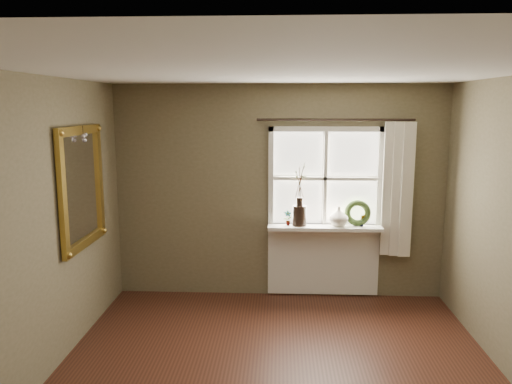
{
  "coord_description": "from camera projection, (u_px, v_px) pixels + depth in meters",
  "views": [
    {
      "loc": [
        0.01,
        -3.73,
        2.35
      ],
      "look_at": [
        -0.25,
        1.55,
        1.42
      ],
      "focal_mm": 35.0,
      "sensor_mm": 36.0,
      "label": 1
    }
  ],
  "objects": [
    {
      "name": "wall_left",
      "position": [
        20.0,
        239.0,
        3.95
      ],
      "size": [
        0.1,
        4.5,
        2.6
      ],
      "primitive_type": "cube",
      "color": "brown",
      "rests_on": "ground"
    },
    {
      "name": "curtain_rod",
      "position": [
        335.0,
        120.0,
        5.81
      ],
      "size": [
        1.84,
        0.03,
        0.03
      ],
      "primitive_type": "cylinder",
      "rotation": [
        0.0,
        1.57,
        0.0
      ],
      "color": "black",
      "rests_on": "wall_back"
    },
    {
      "name": "window_sill",
      "position": [
        325.0,
        227.0,
        5.98
      ],
      "size": [
        1.36,
        0.26,
        0.04
      ],
      "primitive_type": "cube",
      "color": "white",
      "rests_on": "wall_back"
    },
    {
      "name": "cream_vase",
      "position": [
        339.0,
        216.0,
        5.95
      ],
      "size": [
        0.23,
        0.23,
        0.24
      ],
      "primitive_type": "imported",
      "rotation": [
        0.0,
        0.0,
        -0.0
      ],
      "color": "silver",
      "rests_on": "window_sill"
    },
    {
      "name": "wreath",
      "position": [
        357.0,
        216.0,
        5.98
      ],
      "size": [
        0.34,
        0.2,
        0.32
      ],
      "primitive_type": "torus",
      "rotation": [
        1.36,
        0.0,
        -0.19
      ],
      "color": "#334A20",
      "rests_on": "window_sill"
    },
    {
      "name": "ceiling",
      "position": [
        280.0,
        70.0,
        3.63
      ],
      "size": [
        4.5,
        4.5,
        0.0
      ],
      "primitive_type": "plane",
      "color": "silver",
      "rests_on": "ground"
    },
    {
      "name": "potted_plant_right",
      "position": [
        362.0,
        220.0,
        5.95
      ],
      "size": [
        0.1,
        0.09,
        0.15
      ],
      "primitive_type": "imported",
      "rotation": [
        0.0,
        0.0,
        -0.33
      ],
      "color": "#334A20",
      "rests_on": "window_sill"
    },
    {
      "name": "potted_plant_left",
      "position": [
        288.0,
        218.0,
        5.99
      ],
      "size": [
        0.11,
        0.08,
        0.18
      ],
      "primitive_type": "imported",
      "rotation": [
        0.0,
        0.0,
        0.19
      ],
      "color": "#334A20",
      "rests_on": "window_sill"
    },
    {
      "name": "window_apron",
      "position": [
        323.0,
        260.0,
        6.17
      ],
      "size": [
        1.36,
        0.04,
        0.88
      ],
      "primitive_type": "cube",
      "color": "white",
      "rests_on": "ground"
    },
    {
      "name": "window_frame",
      "position": [
        325.0,
        178.0,
        5.99
      ],
      "size": [
        1.36,
        0.06,
        1.24
      ],
      "color": "white",
      "rests_on": "wall_back"
    },
    {
      "name": "dark_jug",
      "position": [
        299.0,
        216.0,
        5.97
      ],
      "size": [
        0.18,
        0.18,
        0.25
      ],
      "primitive_type": "cylinder",
      "rotation": [
        0.0,
        0.0,
        -0.07
      ],
      "color": "black",
      "rests_on": "window_sill"
    },
    {
      "name": "wall_back",
      "position": [
        279.0,
        192.0,
        6.12
      ],
      "size": [
        4.0,
        0.1,
        2.6
      ],
      "primitive_type": "cube",
      "color": "brown",
      "rests_on": "ground"
    },
    {
      "name": "gilt_mirror",
      "position": [
        82.0,
        187.0,
        4.97
      ],
      "size": [
        0.1,
        1.02,
        1.22
      ],
      "color": "white",
      "rests_on": "wall_left"
    },
    {
      "name": "curtain",
      "position": [
        397.0,
        190.0,
        5.87
      ],
      "size": [
        0.36,
        0.12,
        1.59
      ],
      "primitive_type": "cube",
      "color": "beige",
      "rests_on": "wall_back"
    }
  ]
}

